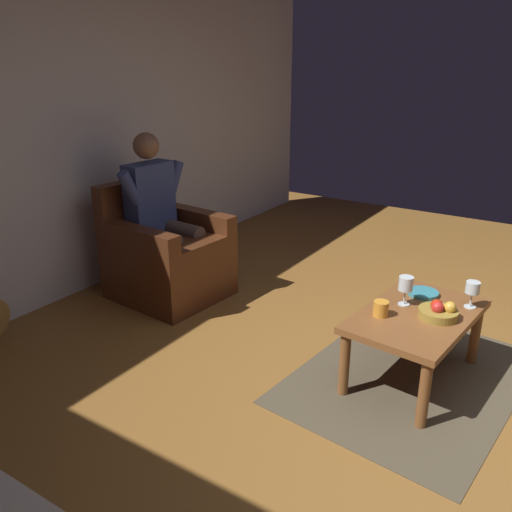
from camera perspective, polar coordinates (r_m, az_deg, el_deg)
ground_plane at (r=3.37m, az=23.67°, el=-14.58°), size 7.68×7.68×0.00m
wall_back at (r=4.50m, az=-18.68°, el=13.70°), size 6.69×0.06×2.77m
rug at (r=3.48m, az=16.14°, el=-12.28°), size 1.72×1.33×0.01m
armchair at (r=4.36m, az=-9.63°, el=-0.05°), size 0.81×0.88×0.92m
person_seated at (r=4.27m, az=-10.22°, el=4.76°), size 0.66×0.59×1.31m
coffee_table at (r=3.30m, az=16.77°, el=-6.90°), size 0.97×0.66×0.44m
wine_glass_near at (r=3.30m, az=15.75°, el=-3.03°), size 0.09×0.09×0.18m
wine_glass_far at (r=3.40m, az=22.18°, el=-3.31°), size 0.08×0.08×0.16m
fruit_bowl at (r=3.23m, az=19.02°, el=-5.65°), size 0.22×0.22×0.11m
decorative_dish at (r=3.51m, az=17.47°, el=-3.81°), size 0.19×0.19×0.02m
candle_jar at (r=3.16m, az=13.23°, el=-5.50°), size 0.09×0.09×0.09m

